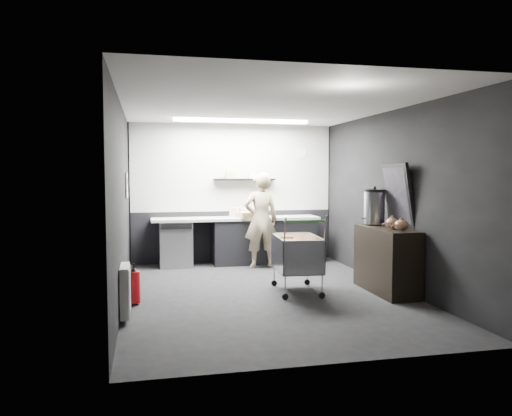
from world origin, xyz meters
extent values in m
plane|color=black|center=(0.00, 0.00, 0.00)|extent=(5.50, 5.50, 0.00)
plane|color=silver|center=(0.00, 0.00, 2.70)|extent=(5.50, 5.50, 0.00)
plane|color=black|center=(0.00, 2.75, 1.35)|extent=(5.50, 0.00, 5.50)
plane|color=black|center=(0.00, -2.75, 1.35)|extent=(5.50, 0.00, 5.50)
plane|color=black|center=(-2.00, 0.00, 1.35)|extent=(0.00, 5.50, 5.50)
plane|color=black|center=(2.00, 0.00, 1.35)|extent=(0.00, 5.50, 5.50)
cube|color=#B5B5B0|center=(0.00, 2.73, 1.85)|extent=(3.95, 0.02, 1.70)
cube|color=black|center=(0.00, 2.73, 0.50)|extent=(3.95, 0.02, 1.00)
cube|color=black|center=(0.20, 2.62, 1.62)|extent=(1.20, 0.22, 0.04)
cylinder|color=silver|center=(1.40, 2.72, 2.15)|extent=(0.20, 0.03, 0.20)
cube|color=white|center=(-1.98, 1.30, 1.55)|extent=(0.02, 0.30, 0.40)
cube|color=red|center=(-1.98, 1.30, 1.62)|extent=(0.02, 0.22, 0.10)
cube|color=silver|center=(-1.94, -0.90, 0.35)|extent=(0.10, 0.50, 0.60)
cube|color=white|center=(0.00, 1.85, 2.67)|extent=(2.40, 0.20, 0.04)
cube|color=black|center=(0.55, 2.42, 0.42)|extent=(2.00, 0.56, 0.85)
cube|color=beige|center=(0.00, 2.42, 0.88)|extent=(3.20, 0.60, 0.05)
cube|color=#9EA0A5|center=(-1.15, 2.42, 0.42)|extent=(0.60, 0.58, 0.85)
cube|color=black|center=(-1.15, 2.12, 0.78)|extent=(0.56, 0.02, 0.10)
imported|color=beige|center=(0.39, 1.97, 0.88)|extent=(0.64, 0.43, 1.76)
cube|color=silver|center=(0.47, -0.02, 0.34)|extent=(0.67, 0.98, 0.02)
cube|color=silver|center=(0.18, -0.02, 0.58)|extent=(0.09, 0.93, 0.49)
cube|color=silver|center=(0.76, -0.02, 0.58)|extent=(0.09, 0.93, 0.49)
cube|color=silver|center=(0.47, -0.47, 0.58)|extent=(0.60, 0.07, 0.49)
cube|color=silver|center=(0.47, 0.44, 0.58)|extent=(0.60, 0.07, 0.49)
cylinder|color=silver|center=(0.21, -0.44, 0.19)|extent=(0.02, 0.02, 0.33)
cylinder|color=silver|center=(0.73, -0.44, 0.19)|extent=(0.02, 0.02, 0.33)
cylinder|color=silver|center=(0.21, 0.41, 0.19)|extent=(0.02, 0.02, 0.33)
cylinder|color=silver|center=(0.73, 0.41, 0.19)|extent=(0.02, 0.02, 0.33)
cylinder|color=#25882D|center=(0.47, -0.53, 1.10)|extent=(0.60, 0.08, 0.03)
cube|color=olive|center=(0.34, 0.09, 0.56)|extent=(0.29, 0.35, 0.42)
cube|color=olive|center=(0.62, -0.15, 0.54)|extent=(0.26, 0.32, 0.37)
cylinder|color=black|center=(0.21, -0.44, 0.04)|extent=(0.09, 0.04, 0.09)
cylinder|color=black|center=(0.21, 0.41, 0.04)|extent=(0.09, 0.04, 0.09)
cylinder|color=black|center=(0.73, -0.44, 0.04)|extent=(0.09, 0.04, 0.09)
cylinder|color=black|center=(0.73, 0.41, 0.04)|extent=(0.09, 0.04, 0.09)
cube|color=black|center=(1.74, -0.31, 0.47)|extent=(0.47, 1.26, 0.95)
cylinder|color=silver|center=(1.74, 0.11, 1.21)|extent=(0.32, 0.32, 0.48)
cylinder|color=black|center=(1.74, 0.11, 1.48)|extent=(0.32, 0.32, 0.04)
sphere|color=black|center=(1.74, 0.11, 1.52)|extent=(0.05, 0.05, 0.05)
ellipsoid|color=brown|center=(1.74, -0.47, 1.03)|extent=(0.19, 0.19, 0.15)
ellipsoid|color=brown|center=(1.74, -0.73, 1.03)|extent=(0.19, 0.19, 0.15)
cube|color=black|center=(1.94, -0.26, 1.42)|extent=(0.21, 0.74, 0.94)
cube|color=black|center=(1.92, -0.26, 1.42)|extent=(0.15, 0.63, 0.81)
cylinder|color=#AE0B12|center=(-1.85, -0.23, 0.24)|extent=(0.16, 0.16, 0.42)
cone|color=black|center=(-1.85, -0.23, 0.47)|extent=(0.11, 0.11, 0.06)
cylinder|color=black|center=(-1.85, -0.23, 0.52)|extent=(0.03, 0.03, 0.06)
cube|color=tan|center=(0.24, 2.37, 0.95)|extent=(0.65, 0.58, 0.11)
cylinder|color=silver|center=(-0.03, 2.42, 1.00)|extent=(0.19, 0.19, 0.19)
cube|color=silver|center=(0.17, 2.37, 0.99)|extent=(0.21, 0.17, 0.18)
camera|label=1|loc=(-1.68, -6.95, 1.74)|focal=35.00mm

